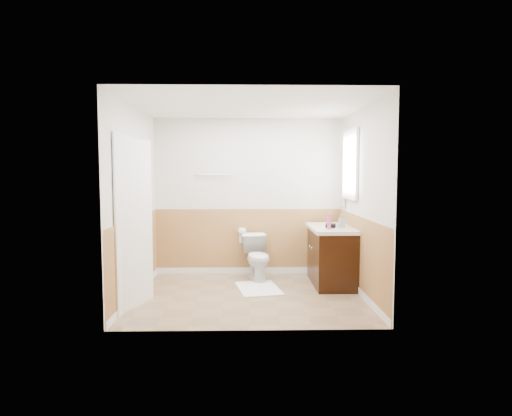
{
  "coord_description": "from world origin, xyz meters",
  "views": [
    {
      "loc": [
        -0.03,
        -5.7,
        1.62
      ],
      "look_at": [
        0.1,
        0.25,
        1.15
      ],
      "focal_mm": 30.54,
      "sensor_mm": 36.0,
      "label": 1
    }
  ],
  "objects_px": {
    "bath_mat": "(258,289)",
    "soap_dispenser": "(342,221)",
    "vanity_cabinet": "(331,257)",
    "toilet": "(257,258)",
    "lotion_bottle": "(329,221)"
  },
  "relations": [
    {
      "from": "bath_mat",
      "to": "lotion_bottle",
      "type": "height_order",
      "value": "lotion_bottle"
    },
    {
      "from": "bath_mat",
      "to": "soap_dispenser",
      "type": "relative_size",
      "value": 4.2
    },
    {
      "from": "bath_mat",
      "to": "soap_dispenser",
      "type": "distance_m",
      "value": 1.53
    },
    {
      "from": "bath_mat",
      "to": "vanity_cabinet",
      "type": "height_order",
      "value": "vanity_cabinet"
    },
    {
      "from": "soap_dispenser",
      "to": "toilet",
      "type": "bearing_deg",
      "value": 162.23
    },
    {
      "from": "vanity_cabinet",
      "to": "lotion_bottle",
      "type": "distance_m",
      "value": 0.64
    },
    {
      "from": "lotion_bottle",
      "to": "toilet",
      "type": "bearing_deg",
      "value": 149.26
    },
    {
      "from": "toilet",
      "to": "vanity_cabinet",
      "type": "distance_m",
      "value": 1.12
    },
    {
      "from": "toilet",
      "to": "soap_dispenser",
      "type": "relative_size",
      "value": 3.6
    },
    {
      "from": "vanity_cabinet",
      "to": "soap_dispenser",
      "type": "distance_m",
      "value": 0.57
    },
    {
      "from": "toilet",
      "to": "bath_mat",
      "type": "relative_size",
      "value": 0.86
    },
    {
      "from": "toilet",
      "to": "soap_dispenser",
      "type": "height_order",
      "value": "soap_dispenser"
    },
    {
      "from": "bath_mat",
      "to": "vanity_cabinet",
      "type": "relative_size",
      "value": 0.73
    },
    {
      "from": "lotion_bottle",
      "to": "soap_dispenser",
      "type": "relative_size",
      "value": 1.16
    },
    {
      "from": "bath_mat",
      "to": "soap_dispenser",
      "type": "height_order",
      "value": "soap_dispenser"
    }
  ]
}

